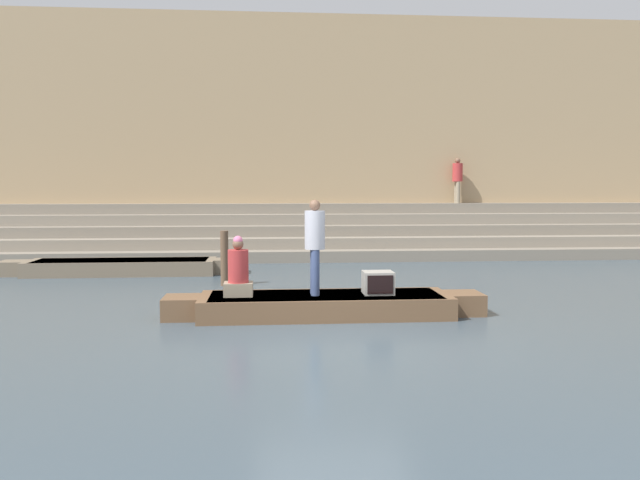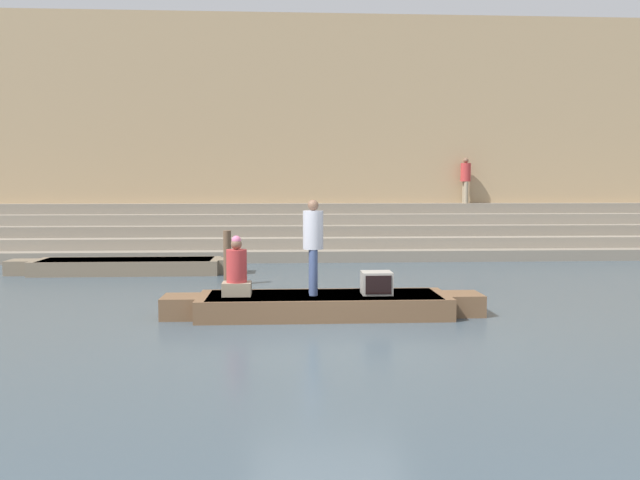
{
  "view_description": "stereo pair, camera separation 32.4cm",
  "coord_description": "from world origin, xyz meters",
  "px_view_note": "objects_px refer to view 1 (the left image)",
  "views": [
    {
      "loc": [
        -1.01,
        -9.7,
        2.36
      ],
      "look_at": [
        0.01,
        2.72,
        1.29
      ],
      "focal_mm": 35.0,
      "sensor_mm": 36.0,
      "label": 1
    },
    {
      "loc": [
        -0.68,
        -9.72,
        2.36
      ],
      "look_at": [
        0.01,
        2.72,
        1.29
      ],
      "focal_mm": 35.0,
      "sensor_mm": 36.0,
      "label": 2
    }
  ],
  "objects_px": {
    "tv_set": "(378,283)",
    "mooring_post": "(224,258)",
    "person_standing": "(315,240)",
    "rowboat_main": "(325,304)",
    "moored_boat_shore": "(122,267)",
    "person_on_steps": "(457,177)",
    "person_rowing": "(238,272)"
  },
  "relations": [
    {
      "from": "tv_set",
      "to": "mooring_post",
      "type": "bearing_deg",
      "value": 135.35
    },
    {
      "from": "person_standing",
      "to": "tv_set",
      "type": "distance_m",
      "value": 1.41
    },
    {
      "from": "rowboat_main",
      "to": "moored_boat_shore",
      "type": "distance_m",
      "value": 7.72
    },
    {
      "from": "person_on_steps",
      "to": "rowboat_main",
      "type": "bearing_deg",
      "value": 122.85
    },
    {
      "from": "person_rowing",
      "to": "tv_set",
      "type": "height_order",
      "value": "person_rowing"
    },
    {
      "from": "person_standing",
      "to": "person_rowing",
      "type": "distance_m",
      "value": 1.5
    },
    {
      "from": "person_standing",
      "to": "mooring_post",
      "type": "height_order",
      "value": "person_standing"
    },
    {
      "from": "person_rowing",
      "to": "person_on_steps",
      "type": "relative_size",
      "value": 0.67
    },
    {
      "from": "mooring_post",
      "to": "person_on_steps",
      "type": "xyz_separation_m",
      "value": [
        7.86,
        7.22,
        2.04
      ]
    },
    {
      "from": "person_on_steps",
      "to": "mooring_post",
      "type": "bearing_deg",
      "value": 103.33
    },
    {
      "from": "person_rowing",
      "to": "mooring_post",
      "type": "relative_size",
      "value": 0.83
    },
    {
      "from": "person_rowing",
      "to": "person_on_steps",
      "type": "xyz_separation_m",
      "value": [
        7.36,
        10.91,
        1.88
      ]
    },
    {
      "from": "person_standing",
      "to": "tv_set",
      "type": "bearing_deg",
      "value": 14.77
    },
    {
      "from": "tv_set",
      "to": "person_on_steps",
      "type": "distance_m",
      "value": 12.1
    },
    {
      "from": "moored_boat_shore",
      "to": "tv_set",
      "type": "bearing_deg",
      "value": -46.85
    },
    {
      "from": "tv_set",
      "to": "moored_boat_shore",
      "type": "height_order",
      "value": "tv_set"
    },
    {
      "from": "moored_boat_shore",
      "to": "mooring_post",
      "type": "height_order",
      "value": "mooring_post"
    },
    {
      "from": "person_standing",
      "to": "moored_boat_shore",
      "type": "distance_m",
      "value": 7.67
    },
    {
      "from": "rowboat_main",
      "to": "person_standing",
      "type": "bearing_deg",
      "value": 176.93
    },
    {
      "from": "rowboat_main",
      "to": "mooring_post",
      "type": "distance_m",
      "value": 4.26
    },
    {
      "from": "person_rowing",
      "to": "rowboat_main",
      "type": "bearing_deg",
      "value": -15.39
    },
    {
      "from": "person_on_steps",
      "to": "person_rowing",
      "type": "bearing_deg",
      "value": 116.78
    },
    {
      "from": "person_standing",
      "to": "person_on_steps",
      "type": "bearing_deg",
      "value": 76.6
    },
    {
      "from": "rowboat_main",
      "to": "moored_boat_shore",
      "type": "relative_size",
      "value": 0.92
    },
    {
      "from": "person_standing",
      "to": "person_on_steps",
      "type": "height_order",
      "value": "person_on_steps"
    },
    {
      "from": "rowboat_main",
      "to": "person_rowing",
      "type": "bearing_deg",
      "value": -178.23
    },
    {
      "from": "person_rowing",
      "to": "moored_boat_shore",
      "type": "distance_m",
      "value": 6.83
    },
    {
      "from": "mooring_post",
      "to": "rowboat_main",
      "type": "bearing_deg",
      "value": -60.53
    },
    {
      "from": "person_standing",
      "to": "person_rowing",
      "type": "relative_size",
      "value": 1.59
    },
    {
      "from": "mooring_post",
      "to": "person_on_steps",
      "type": "bearing_deg",
      "value": 42.55
    },
    {
      "from": "person_on_steps",
      "to": "person_standing",
      "type": "bearing_deg",
      "value": 122.05
    },
    {
      "from": "moored_boat_shore",
      "to": "person_on_steps",
      "type": "xyz_separation_m",
      "value": [
        10.77,
        5.02,
        2.49
      ]
    }
  ]
}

